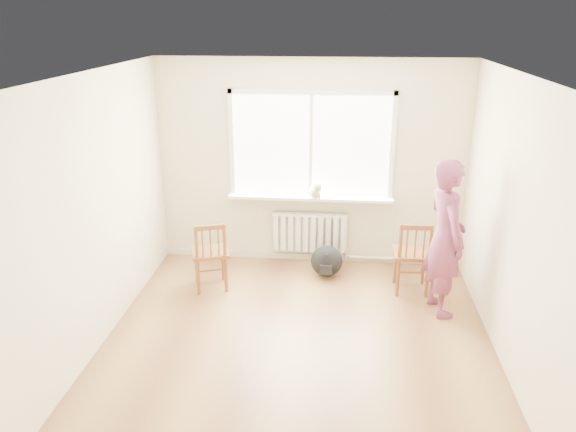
% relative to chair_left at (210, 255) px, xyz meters
% --- Properties ---
extents(floor, '(4.50, 4.50, 0.00)m').
position_rel_chair_left_xyz_m(floor, '(1.15, -1.25, -0.44)').
color(floor, olive).
rests_on(floor, ground).
extents(ceiling, '(4.50, 4.50, 0.00)m').
position_rel_chair_left_xyz_m(ceiling, '(1.15, -1.25, 2.26)').
color(ceiling, white).
rests_on(ceiling, back_wall).
extents(back_wall, '(4.00, 0.01, 2.70)m').
position_rel_chair_left_xyz_m(back_wall, '(1.15, 1.00, 0.91)').
color(back_wall, beige).
rests_on(back_wall, ground).
extents(window, '(2.12, 0.05, 1.42)m').
position_rel_chair_left_xyz_m(window, '(1.15, 0.97, 1.22)').
color(window, white).
rests_on(window, back_wall).
extents(windowsill, '(2.15, 0.22, 0.04)m').
position_rel_chair_left_xyz_m(windowsill, '(1.15, 0.89, 0.49)').
color(windowsill, white).
rests_on(windowsill, back_wall).
extents(radiator, '(1.00, 0.12, 0.55)m').
position_rel_chair_left_xyz_m(radiator, '(1.15, 0.90, -0.01)').
color(radiator, white).
rests_on(radiator, back_wall).
extents(heating_pipe, '(1.40, 0.04, 0.04)m').
position_rel_chair_left_xyz_m(heating_pipe, '(2.40, 0.94, -0.36)').
color(heating_pipe, silver).
rests_on(heating_pipe, back_wall).
extents(baseboard, '(4.00, 0.03, 0.08)m').
position_rel_chair_left_xyz_m(baseboard, '(1.15, 0.98, -0.40)').
color(baseboard, beige).
rests_on(baseboard, ground).
extents(chair_left, '(0.54, 0.53, 0.88)m').
position_rel_chair_left_xyz_m(chair_left, '(0.00, 0.00, 0.00)').
color(chair_left, brown).
rests_on(chair_left, floor).
extents(chair_right, '(0.46, 0.43, 0.92)m').
position_rel_chair_left_xyz_m(chair_right, '(2.43, 0.15, 0.02)').
color(chair_right, brown).
rests_on(chair_right, floor).
extents(person, '(0.57, 0.73, 1.77)m').
position_rel_chair_left_xyz_m(person, '(2.70, -0.27, 0.44)').
color(person, '#B33B41').
rests_on(person, floor).
extents(cat, '(0.23, 0.37, 0.26)m').
position_rel_chair_left_xyz_m(cat, '(1.23, 0.80, 0.61)').
color(cat, beige).
rests_on(cat, windowsill).
extents(backpack, '(0.49, 0.44, 0.41)m').
position_rel_chair_left_xyz_m(backpack, '(1.39, 0.50, -0.24)').
color(backpack, black).
rests_on(backpack, floor).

